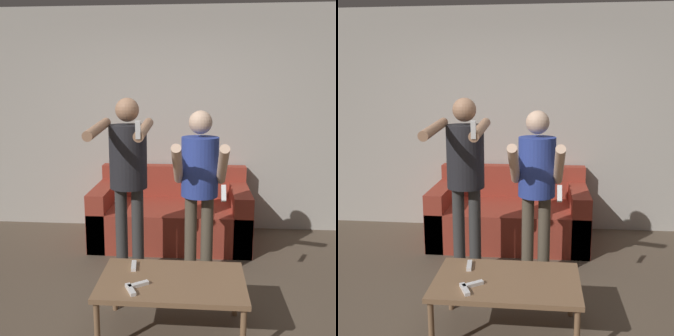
{
  "view_description": "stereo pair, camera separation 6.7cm",
  "coord_description": "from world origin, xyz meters",
  "views": [
    {
      "loc": [
        0.3,
        -2.63,
        1.76
      ],
      "look_at": [
        -0.0,
        1.21,
        0.96
      ],
      "focal_mm": 42.0,
      "sensor_mm": 36.0,
      "label": 1
    },
    {
      "loc": [
        0.37,
        -2.62,
        1.76
      ],
      "look_at": [
        -0.0,
        1.21,
        0.96
      ],
      "focal_mm": 42.0,
      "sensor_mm": 36.0,
      "label": 2
    }
  ],
  "objects": [
    {
      "name": "ground_plane",
      "position": [
        0.0,
        0.0,
        0.0
      ],
      "size": [
        14.0,
        14.0,
        0.0
      ],
      "primitive_type": "plane",
      "color": "brown"
    },
    {
      "name": "wall_back",
      "position": [
        0.0,
        2.21,
        1.35
      ],
      "size": [
        6.4,
        0.06,
        2.7
      ],
      "color": "#B7B2A8",
      "rests_on": "ground_plane"
    },
    {
      "name": "couch",
      "position": [
        -0.0,
        1.72,
        0.29
      ],
      "size": [
        1.75,
        0.93,
        0.82
      ],
      "color": "#9E3828",
      "rests_on": "ground_plane"
    },
    {
      "name": "person_standing_left",
      "position": [
        -0.32,
        0.73,
        1.06
      ],
      "size": [
        0.45,
        0.79,
        1.67
      ],
      "color": "#383838",
      "rests_on": "ground_plane"
    },
    {
      "name": "person_standing_right",
      "position": [
        0.31,
        0.73,
        0.97
      ],
      "size": [
        0.45,
        0.67,
        1.57
      ],
      "color": "brown",
      "rests_on": "ground_plane"
    },
    {
      "name": "coffee_table",
      "position": [
        0.13,
        -0.07,
        0.39
      ],
      "size": [
        1.03,
        0.63,
        0.42
      ],
      "color": "#846042",
      "rests_on": "ground_plane"
    },
    {
      "name": "remote_near",
      "position": [
        -0.14,
        -0.26,
        0.44
      ],
      "size": [
        0.1,
        0.15,
        0.02
      ],
      "color": "white",
      "rests_on": "coffee_table"
    },
    {
      "name": "remote_mid",
      "position": [
        -0.09,
        -0.19,
        0.44
      ],
      "size": [
        0.14,
        0.11,
        0.02
      ],
      "color": "white",
      "rests_on": "coffee_table"
    },
    {
      "name": "remote_far",
      "position": [
        -0.17,
        0.1,
        0.44
      ],
      "size": [
        0.05,
        0.15,
        0.02
      ],
      "color": "white",
      "rests_on": "coffee_table"
    }
  ]
}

